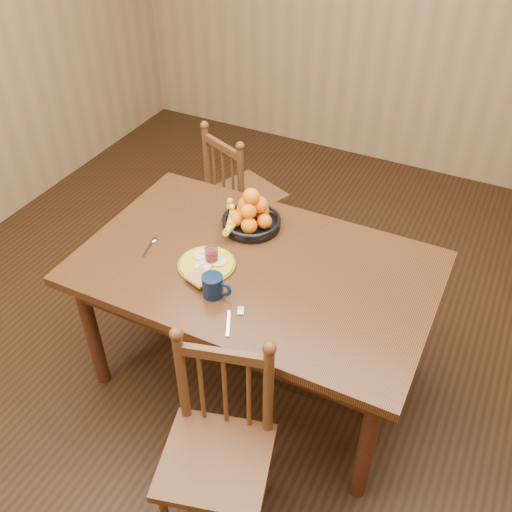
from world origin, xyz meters
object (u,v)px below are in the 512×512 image
at_px(dining_table, 256,279).
at_px(chair_near, 218,450).
at_px(chair_far, 241,194).
at_px(coffee_mug, 214,286).
at_px(fruit_bowl, 250,216).
at_px(breakfast_plate, 206,265).

height_order(dining_table, chair_near, chair_near).
height_order(dining_table, chair_far, chair_far).
height_order(chair_near, coffee_mug, chair_near).
relative_size(chair_far, coffee_mug, 6.65).
distance_m(chair_far, fruit_bowl, 0.87).
relative_size(chair_far, chair_near, 0.98).
relative_size(dining_table, breakfast_plate, 5.33).
xyz_separation_m(dining_table, breakfast_plate, (-0.19, -0.11, 0.10)).
bearing_deg(breakfast_plate, fruit_bowl, 83.58).
distance_m(breakfast_plate, coffee_mug, 0.19).
height_order(chair_far, fruit_bowl, fruit_bowl).
distance_m(breakfast_plate, fruit_bowl, 0.36).
xyz_separation_m(dining_table, chair_near, (0.20, -0.73, -0.22)).
relative_size(coffee_mug, fruit_bowl, 0.41).
bearing_deg(dining_table, chair_far, 121.40).
height_order(dining_table, fruit_bowl, fruit_bowl).
bearing_deg(chair_near, fruit_bowl, 94.84).
relative_size(breakfast_plate, coffee_mug, 2.24).
bearing_deg(fruit_bowl, breakfast_plate, -96.42).
relative_size(chair_near, coffee_mug, 6.80).
xyz_separation_m(dining_table, coffee_mug, (-0.07, -0.26, 0.14)).
xyz_separation_m(chair_near, breakfast_plate, (-0.39, 0.62, 0.32)).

